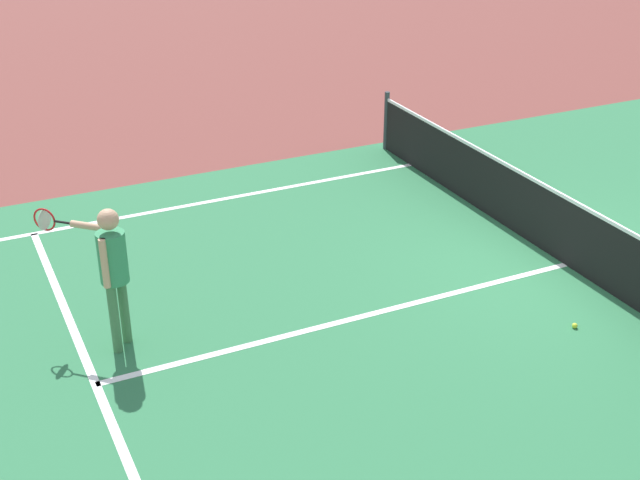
# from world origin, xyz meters

# --- Properties ---
(ground_plane) EXTENTS (60.00, 60.00, 0.00)m
(ground_plane) POSITION_xyz_m (0.00, 0.00, 0.00)
(ground_plane) COLOR brown
(court_surface_inbounds) EXTENTS (10.62, 24.40, 0.00)m
(court_surface_inbounds) POSITION_xyz_m (0.00, 0.00, 0.00)
(court_surface_inbounds) COLOR #2D7247
(court_surface_inbounds) RESTS_ON ground_plane
(line_sideline_left) EXTENTS (0.10, 11.89, 0.01)m
(line_sideline_left) POSITION_xyz_m (-4.11, -5.95, 0.00)
(line_sideline_left) COLOR white
(line_sideline_left) RESTS_ON ground_plane
(line_service_near) EXTENTS (8.22, 0.10, 0.01)m
(line_service_near) POSITION_xyz_m (0.00, -6.40, 0.00)
(line_service_near) COLOR white
(line_service_near) RESTS_ON ground_plane
(line_center_service) EXTENTS (0.10, 6.40, 0.01)m
(line_center_service) POSITION_xyz_m (0.00, -3.20, 0.00)
(line_center_service) COLOR white
(line_center_service) RESTS_ON ground_plane
(net) EXTENTS (10.11, 0.09, 1.07)m
(net) POSITION_xyz_m (0.00, 0.00, 0.49)
(net) COLOR #33383D
(net) RESTS_ON ground_plane
(player_near) EXTENTS (1.03, 0.84, 1.73)m
(player_near) POSITION_xyz_m (-0.64, -5.97, 1.09)
(player_near) COLOR #3F7247
(player_near) RESTS_ON ground_plane
(tennis_ball_near_net) EXTENTS (0.07, 0.07, 0.07)m
(tennis_ball_near_net) POSITION_xyz_m (1.32, -0.97, 0.03)
(tennis_ball_near_net) COLOR #CCE033
(tennis_ball_near_net) RESTS_ON ground_plane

